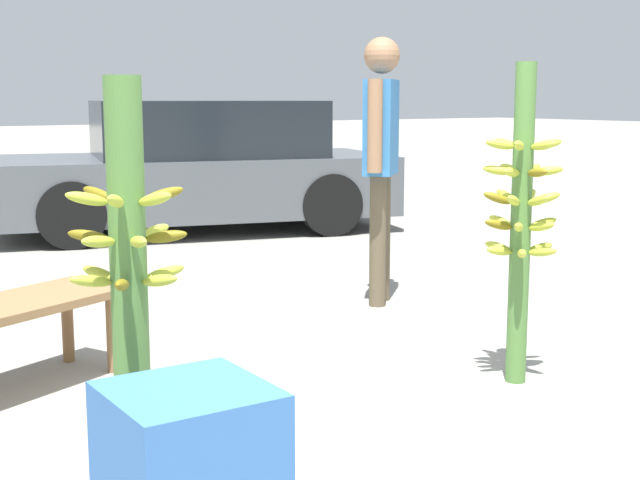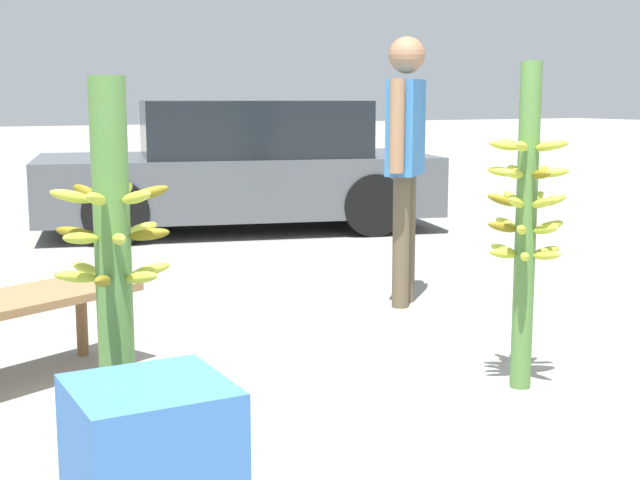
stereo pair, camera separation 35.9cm
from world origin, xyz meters
name	(u,v)px [view 2 (the right image)]	position (x,y,z in m)	size (l,w,h in m)	color
ground_plane	(383,442)	(0.00, 0.00, 0.00)	(80.00, 80.00, 0.00)	gray
banana_stalk_left	(113,263)	(-0.93, 0.42, 0.73)	(0.45, 0.45, 1.42)	#4C7A38
banana_stalk_center	(526,219)	(0.93, 0.27, 0.80)	(0.37, 0.37, 1.51)	#4C7A38
vendor_person	(405,144)	(1.39, 1.95, 1.05)	(0.48, 0.47, 1.72)	brown
market_bench	(24,309)	(-1.09, 1.45, 0.36)	(1.18, 0.85, 0.43)	olive
parked_car	(241,168)	(1.81, 5.60, 0.63)	(4.27, 2.71, 1.31)	#4C5156
produce_crate	(151,457)	(-1.02, -0.25, 0.24)	(0.47, 0.47, 0.47)	#386BB2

